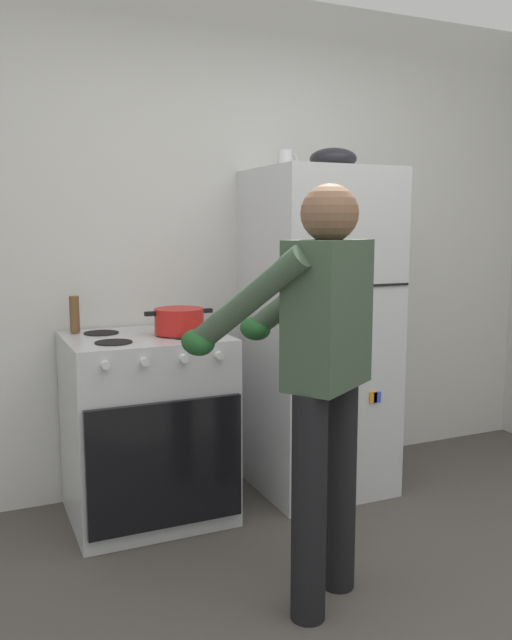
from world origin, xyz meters
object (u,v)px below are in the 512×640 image
Objects in this scene: refrigerator at (318,332)px; pepper_mill at (75,314)px; mixing_bowl at (333,159)px; person_cook at (317,358)px; red_pot at (179,321)px; stove_range at (148,427)px; coffee_mug at (286,159)px.

pepper_mill is (-1.26, 0.20, 0.14)m from refrigerator.
mixing_bowl is at bearing -8.46° from pepper_mill.
person_cook is 1.39m from pepper_mill.
red_pot is at bearing -176.46° from refrigerator.
red_pot is (0.16, -0.04, 0.53)m from stove_range.
pepper_mill is at bearing 172.14° from coffee_mug.
mixing_bowl is at bearing -10.99° from coffee_mug.
mixing_bowl is at bearing 3.24° from red_pot.
person_cook reaches higher than pepper_mill.
red_pot is 1.89× the size of pepper_mill.
coffee_mug reaches higher than stove_range.
red_pot is 0.52m from pepper_mill.
coffee_mug reaches higher than person_cook.
person_cook is at bearing -122.91° from mixing_bowl.
refrigerator is 0.94m from coffee_mug.
refrigerator is 0.93m from mixing_bowl.
pepper_mill reaches higher than stove_range.
stove_range is 0.67m from pepper_mill.
stove_range is at bearing -175.62° from coffee_mug.
pepper_mill is at bearing 171.54° from mixing_bowl.
refrigerator is 1.05m from stove_range.
coffee_mug is 0.45× the size of mixing_bowl.
mixing_bowl is (0.65, 1.00, 0.84)m from person_cook.
person_cook is 1.46m from mixing_bowl.
pepper_mill is at bearing 171.00° from refrigerator.
mixing_bowl reaches higher than coffee_mug.
coffee_mug is (0.79, 0.06, 1.34)m from stove_range.
coffee_mug is (-0.18, 0.05, 0.92)m from refrigerator.
stove_range is 5.14× the size of pepper_mill.
pepper_mill is (-0.46, 0.25, 0.03)m from red_pot.
pepper_mill is at bearing 144.96° from stove_range.
refrigerator is 1.89× the size of stove_range.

